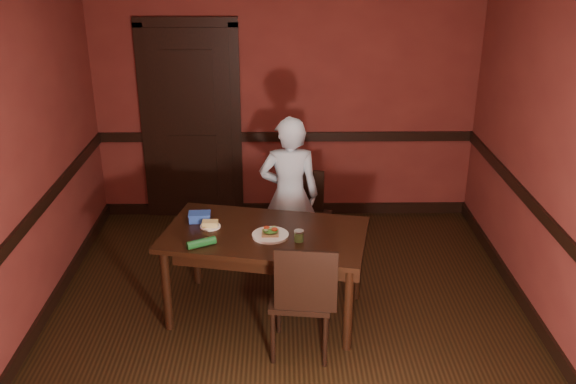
{
  "coord_description": "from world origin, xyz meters",
  "views": [
    {
      "loc": [
        -0.05,
        -4.3,
        3.0
      ],
      "look_at": [
        0.0,
        0.35,
        1.05
      ],
      "focal_mm": 40.0,
      "sensor_mm": 36.0,
      "label": 1
    }
  ],
  "objects_px": {
    "chair_near": "(301,295)",
    "sauce_jar": "(299,236)",
    "dining_table": "(266,273)",
    "chair_far": "(309,216)",
    "sandwich_plate": "(270,234)",
    "cheese_saucer": "(210,225)",
    "person": "(289,196)",
    "food_tub": "(200,217)"
  },
  "relations": [
    {
      "from": "sandwich_plate",
      "to": "food_tub",
      "type": "height_order",
      "value": "food_tub"
    },
    {
      "from": "dining_table",
      "to": "food_tub",
      "type": "relative_size",
      "value": 8.51
    },
    {
      "from": "chair_far",
      "to": "chair_near",
      "type": "height_order",
      "value": "chair_near"
    },
    {
      "from": "chair_far",
      "to": "food_tub",
      "type": "height_order",
      "value": "chair_far"
    },
    {
      "from": "chair_far",
      "to": "food_tub",
      "type": "bearing_deg",
      "value": -124.77
    },
    {
      "from": "sandwich_plate",
      "to": "chair_near",
      "type": "bearing_deg",
      "value": -61.46
    },
    {
      "from": "chair_near",
      "to": "sauce_jar",
      "type": "distance_m",
      "value": 0.47
    },
    {
      "from": "chair_near",
      "to": "person",
      "type": "relative_size",
      "value": 0.64
    },
    {
      "from": "sandwich_plate",
      "to": "sauce_jar",
      "type": "height_order",
      "value": "sauce_jar"
    },
    {
      "from": "dining_table",
      "to": "sauce_jar",
      "type": "height_order",
      "value": "sauce_jar"
    },
    {
      "from": "cheese_saucer",
      "to": "sandwich_plate",
      "type": "bearing_deg",
      "value": -19.49
    },
    {
      "from": "dining_table",
      "to": "sandwich_plate",
      "type": "distance_m",
      "value": 0.4
    },
    {
      "from": "chair_far",
      "to": "chair_near",
      "type": "bearing_deg",
      "value": -79.77
    },
    {
      "from": "sauce_jar",
      "to": "food_tub",
      "type": "height_order",
      "value": "sauce_jar"
    },
    {
      "from": "sandwich_plate",
      "to": "food_tub",
      "type": "distance_m",
      "value": 0.65
    },
    {
      "from": "person",
      "to": "sandwich_plate",
      "type": "distance_m",
      "value": 0.83
    },
    {
      "from": "dining_table",
      "to": "chair_near",
      "type": "relative_size",
      "value": 1.68
    },
    {
      "from": "dining_table",
      "to": "sauce_jar",
      "type": "xyz_separation_m",
      "value": [
        0.27,
        -0.15,
        0.42
      ]
    },
    {
      "from": "chair_near",
      "to": "person",
      "type": "bearing_deg",
      "value": -80.12
    },
    {
      "from": "dining_table",
      "to": "person",
      "type": "relative_size",
      "value": 1.07
    },
    {
      "from": "dining_table",
      "to": "chair_far",
      "type": "xyz_separation_m",
      "value": [
        0.4,
        1.01,
        0.04
      ]
    },
    {
      "from": "person",
      "to": "dining_table",
      "type": "bearing_deg",
      "value": 72.98
    },
    {
      "from": "sandwich_plate",
      "to": "cheese_saucer",
      "type": "height_order",
      "value": "sandwich_plate"
    },
    {
      "from": "cheese_saucer",
      "to": "chair_near",
      "type": "bearing_deg",
      "value": -39.78
    },
    {
      "from": "chair_far",
      "to": "food_tub",
      "type": "distance_m",
      "value": 1.28
    },
    {
      "from": "chair_far",
      "to": "chair_near",
      "type": "relative_size",
      "value": 0.87
    },
    {
      "from": "person",
      "to": "cheese_saucer",
      "type": "xyz_separation_m",
      "value": [
        -0.65,
        -0.64,
        0.02
      ]
    },
    {
      "from": "dining_table",
      "to": "sauce_jar",
      "type": "bearing_deg",
      "value": -18.46
    },
    {
      "from": "chair_far",
      "to": "cheese_saucer",
      "type": "xyz_separation_m",
      "value": [
        -0.84,
        -0.91,
        0.35
      ]
    },
    {
      "from": "chair_far",
      "to": "sauce_jar",
      "type": "height_order",
      "value": "sauce_jar"
    },
    {
      "from": "chair_near",
      "to": "chair_far",
      "type": "bearing_deg",
      "value": -88.09
    },
    {
      "from": "dining_table",
      "to": "food_tub",
      "type": "height_order",
      "value": "food_tub"
    },
    {
      "from": "food_tub",
      "to": "person",
      "type": "bearing_deg",
      "value": 31.55
    },
    {
      "from": "chair_near",
      "to": "sauce_jar",
      "type": "bearing_deg",
      "value": -81.61
    },
    {
      "from": "chair_far",
      "to": "cheese_saucer",
      "type": "relative_size",
      "value": 4.98
    },
    {
      "from": "cheese_saucer",
      "to": "chair_far",
      "type": "bearing_deg",
      "value": 47.12
    },
    {
      "from": "chair_near",
      "to": "sandwich_plate",
      "type": "relative_size",
      "value": 3.29
    },
    {
      "from": "person",
      "to": "sauce_jar",
      "type": "relative_size",
      "value": 16.7
    },
    {
      "from": "person",
      "to": "food_tub",
      "type": "bearing_deg",
      "value": 33.8
    },
    {
      "from": "chair_far",
      "to": "cheese_saucer",
      "type": "distance_m",
      "value": 1.29
    },
    {
      "from": "sauce_jar",
      "to": "chair_far",
      "type": "bearing_deg",
      "value": 83.43
    },
    {
      "from": "cheese_saucer",
      "to": "sauce_jar",
      "type": "bearing_deg",
      "value": -19.8
    }
  ]
}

